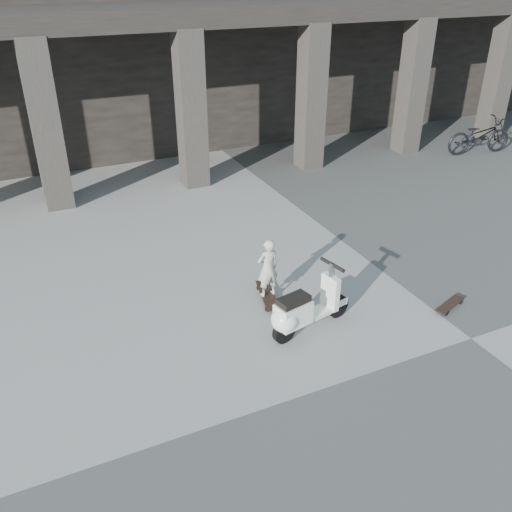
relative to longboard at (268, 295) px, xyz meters
name	(u,v)px	position (x,y,z in m)	size (l,w,h in m)	color
ground	(471,339)	(2.51, -2.44, -0.08)	(90.00, 90.00, 0.00)	#494947
colonnade	(189,41)	(2.51, 11.32, 2.95)	(28.00, 8.82, 6.00)	black
longboard	(268,295)	(0.00, 0.00, 0.00)	(0.47, 1.06, 0.10)	black
skateboard_spare	(450,305)	(2.80, -1.60, -0.01)	(0.76, 0.42, 0.09)	black
child	(268,268)	(0.00, 0.00, 0.57)	(0.40, 0.26, 1.11)	beige
scooter	(300,312)	(0.00, -1.16, 0.36)	(1.60, 0.69, 1.13)	black
bicycle	(479,136)	(9.77, 4.86, 0.49)	(0.75, 2.16, 1.14)	black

